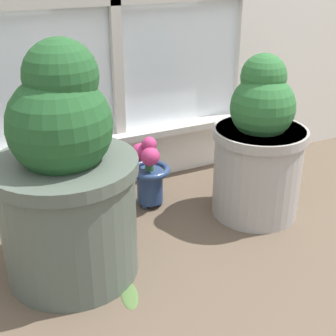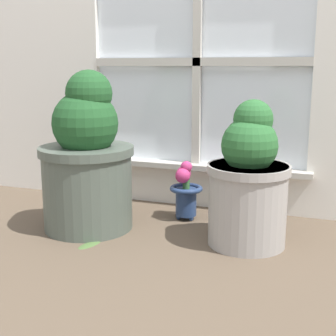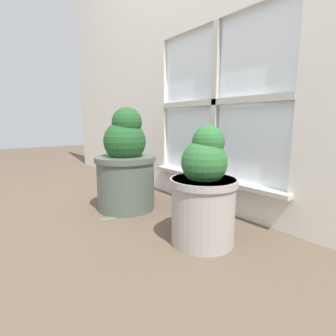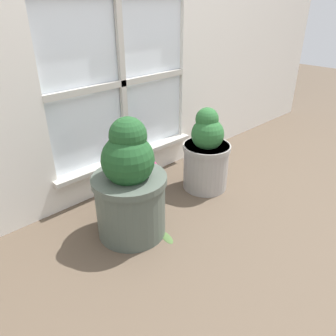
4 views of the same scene
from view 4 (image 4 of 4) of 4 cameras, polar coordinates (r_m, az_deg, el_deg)
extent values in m
plane|color=brown|center=(1.85, 4.97, -9.10)|extent=(10.00, 10.00, 0.00)
cube|color=silver|center=(2.20, -7.21, 0.24)|extent=(0.99, 0.05, 0.20)
cube|color=white|center=(2.02, -8.39, 14.53)|extent=(0.99, 0.02, 0.91)
cube|color=#BCB7AD|center=(2.00, -7.91, 14.42)|extent=(0.04, 0.02, 0.91)
cube|color=#BCB7AD|center=(2.00, -7.91, 14.42)|extent=(0.99, 0.02, 0.04)
cube|color=#BCB7AD|center=(2.13, -6.62, 1.97)|extent=(1.05, 0.06, 0.02)
cylinder|color=#4C564C|center=(1.69, -6.50, -6.41)|extent=(0.35, 0.35, 0.33)
cylinder|color=#4C564C|center=(1.61, -6.78, -1.99)|extent=(0.37, 0.37, 0.03)
cylinder|color=#38281E|center=(1.60, -6.81, -1.63)|extent=(0.32, 0.32, 0.01)
sphere|color=#1E4C23|center=(1.56, -7.00, 1.41)|extent=(0.26, 0.26, 0.26)
sphere|color=#1E4C23|center=(1.53, -6.98, 5.60)|extent=(0.18, 0.18, 0.18)
ellipsoid|color=#1E4C23|center=(1.61, -9.22, 1.58)|extent=(0.15, 0.07, 0.18)
cylinder|color=#9E9993|center=(2.10, 6.58, 0.31)|extent=(0.28, 0.28, 0.30)
cylinder|color=#9E9993|center=(2.04, 6.78, 3.64)|extent=(0.30, 0.30, 0.03)
cylinder|color=#38281E|center=(2.04, 6.79, 3.90)|extent=(0.26, 0.26, 0.01)
sphere|color=#28602D|center=(2.01, 6.91, 5.86)|extent=(0.20, 0.20, 0.20)
sphere|color=#28602D|center=(1.99, 6.81, 8.45)|extent=(0.14, 0.14, 0.14)
ellipsoid|color=#28602D|center=(2.07, 6.66, 6.22)|extent=(0.11, 0.10, 0.14)
sphere|color=navy|center=(2.12, -3.51, -3.49)|extent=(0.02, 0.02, 0.02)
sphere|color=navy|center=(2.08, -3.23, -4.27)|extent=(0.02, 0.02, 0.02)
sphere|color=navy|center=(2.11, -2.07, -3.72)|extent=(0.02, 0.02, 0.02)
cylinder|color=navy|center=(2.07, -2.98, -2.26)|extent=(0.09, 0.09, 0.12)
torus|color=navy|center=(2.04, -3.02, -0.84)|extent=(0.14, 0.14, 0.02)
cylinder|color=#386633|center=(2.02, -3.04, -0.04)|extent=(0.03, 0.03, 0.06)
sphere|color=#B22D66|center=(2.00, -3.09, 1.52)|extent=(0.05, 0.05, 0.05)
sphere|color=#B22D66|center=(2.02, -3.99, 0.69)|extent=(0.06, 0.06, 0.06)
sphere|color=#B22D66|center=(1.99, -2.78, 0.38)|extent=(0.06, 0.06, 0.06)
ellipsoid|color=#476633|center=(1.73, -0.21, -11.93)|extent=(0.07, 0.12, 0.01)
camera|label=1|loc=(0.66, 33.98, -4.81)|focal=50.00mm
camera|label=2|loc=(1.85, 57.71, -0.27)|focal=50.00mm
camera|label=3|loc=(2.34, 36.28, 8.36)|focal=28.00mm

